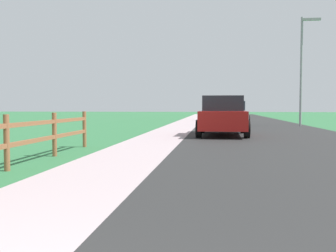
{
  "coord_description": "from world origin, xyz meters",
  "views": [
    {
      "loc": [
        1.17,
        -0.74,
        1.22
      ],
      "look_at": [
        0.39,
        5.6,
        0.89
      ],
      "focal_mm": 40.84,
      "sensor_mm": 36.0,
      "label": 1
    }
  ],
  "objects_px": {
    "parked_suv_red": "(223,116)",
    "parked_car_black": "(217,112)",
    "street_lamp": "(303,62)",
    "parked_car_silver": "(230,113)"
  },
  "relations": [
    {
      "from": "parked_car_silver",
      "to": "parked_suv_red",
      "type": "bearing_deg",
      "value": -94.35
    },
    {
      "from": "parked_car_black",
      "to": "street_lamp",
      "type": "xyz_separation_m",
      "value": [
        5.2,
        -9.87,
        3.21
      ]
    },
    {
      "from": "street_lamp",
      "to": "parked_suv_red",
      "type": "bearing_deg",
      "value": -121.43
    },
    {
      "from": "parked_suv_red",
      "to": "street_lamp",
      "type": "distance_m",
      "value": 10.18
    },
    {
      "from": "parked_car_silver",
      "to": "street_lamp",
      "type": "height_order",
      "value": "street_lamp"
    },
    {
      "from": "parked_suv_red",
      "to": "parked_car_black",
      "type": "xyz_separation_m",
      "value": [
        -0.15,
        18.13,
        -0.06
      ]
    },
    {
      "from": "parked_car_silver",
      "to": "street_lamp",
      "type": "bearing_deg",
      "value": 3.99
    },
    {
      "from": "street_lamp",
      "to": "parked_car_black",
      "type": "bearing_deg",
      "value": 117.79
    },
    {
      "from": "parked_car_black",
      "to": "parked_car_silver",
      "type": "bearing_deg",
      "value": -85.75
    },
    {
      "from": "street_lamp",
      "to": "parked_car_silver",
      "type": "bearing_deg",
      "value": -176.01
    }
  ]
}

